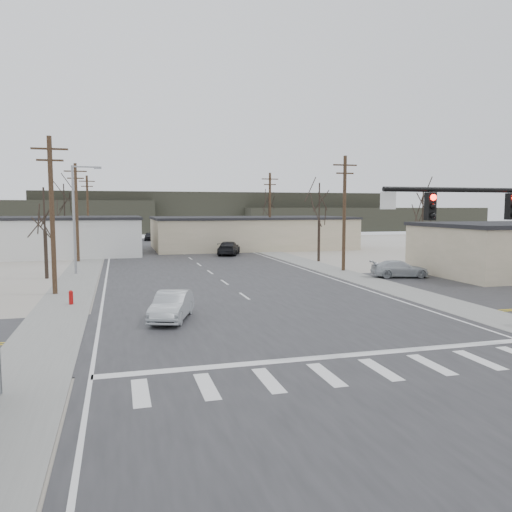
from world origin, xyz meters
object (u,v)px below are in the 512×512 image
(sedan_crossing, at_px, (172,306))
(fire_hydrant, at_px, (71,297))
(car_far_a, at_px, (229,248))
(car_parked_silver, at_px, (400,269))
(car_far_b, at_px, (149,236))

(sedan_crossing, bearing_deg, fire_hydrant, 151.92)
(car_far_a, distance_m, car_parked_silver, 23.77)
(fire_hydrant, height_order, car_far_a, car_far_a)
(car_far_a, relative_size, car_parked_silver, 1.20)
(car_far_a, distance_m, car_far_b, 29.78)
(car_far_a, bearing_deg, car_parked_silver, 132.17)
(car_far_b, distance_m, car_parked_silver, 53.41)
(car_far_a, xyz_separation_m, car_parked_silver, (9.08, -21.96, -0.14))
(car_far_a, relative_size, car_far_b, 1.35)
(sedan_crossing, distance_m, car_far_a, 33.89)
(fire_hydrant, bearing_deg, car_far_a, 60.70)
(car_far_b, bearing_deg, sedan_crossing, -87.47)
(fire_hydrant, height_order, car_far_b, car_far_b)
(fire_hydrant, bearing_deg, car_parked_silver, 11.67)
(fire_hydrant, bearing_deg, car_far_b, 82.06)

